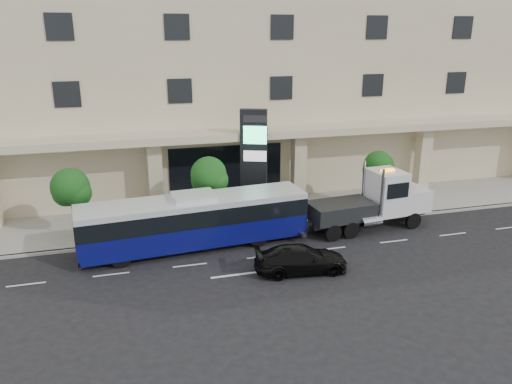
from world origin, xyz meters
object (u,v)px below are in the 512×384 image
at_px(tow_truck, 374,202).
at_px(signage_pylon, 254,161).
at_px(city_bus, 194,220).
at_px(black_sedan, 301,259).

bearing_deg(tow_truck, signage_pylon, 140.42).
bearing_deg(tow_truck, city_bus, 174.89).
bearing_deg(city_bus, signage_pylon, 39.00).
height_order(city_bus, signage_pylon, signage_pylon).
bearing_deg(city_bus, tow_truck, -4.73).
bearing_deg(signage_pylon, city_bus, -114.70).
distance_m(tow_truck, signage_pylon, 8.14).
bearing_deg(city_bus, black_sedan, -47.88).
relative_size(tow_truck, black_sedan, 1.89).
distance_m(city_bus, black_sedan, 6.55).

